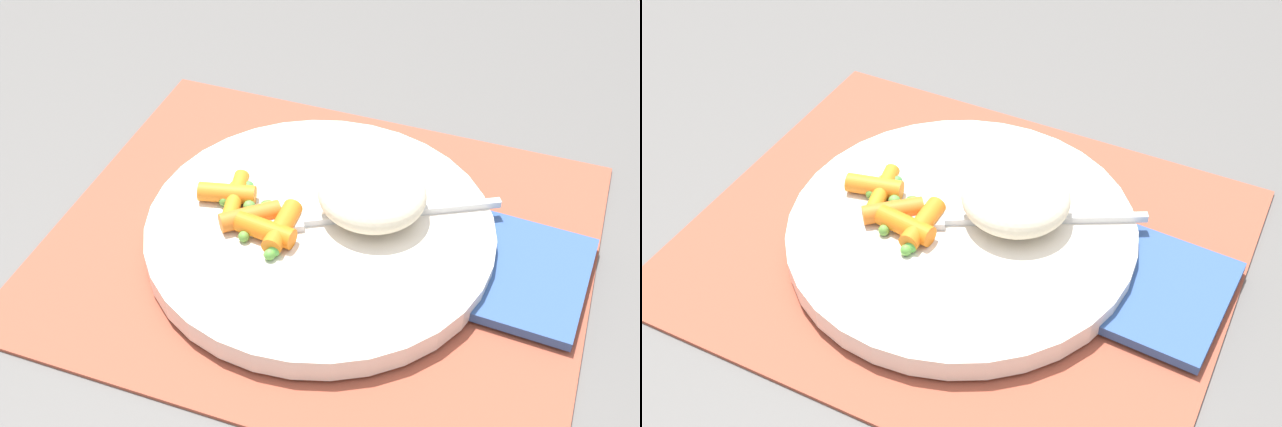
{
  "view_description": "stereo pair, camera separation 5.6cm",
  "coord_description": "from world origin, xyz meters",
  "views": [
    {
      "loc": [
        -0.16,
        0.44,
        0.46
      ],
      "look_at": [
        0.0,
        0.0,
        0.03
      ],
      "focal_mm": 47.19,
      "sensor_mm": 36.0,
      "label": 1
    },
    {
      "loc": [
        -0.21,
        0.42,
        0.46
      ],
      "look_at": [
        0.0,
        0.0,
        0.03
      ],
      "focal_mm": 47.19,
      "sensor_mm": 36.0,
      "label": 2
    }
  ],
  "objects": [
    {
      "name": "ground_plane",
      "position": [
        0.0,
        0.0,
        0.0
      ],
      "size": [
        2.4,
        2.4,
        0.0
      ],
      "primitive_type": "plane",
      "color": "#565451"
    },
    {
      "name": "rice_mound",
      "position": [
        -0.03,
        -0.02,
        0.04
      ],
      "size": [
        0.08,
        0.08,
        0.04
      ],
      "primitive_type": "ellipsoid",
      "color": "beige",
      "rests_on": "plate"
    },
    {
      "name": "carrot_portion",
      "position": [
        0.05,
        0.02,
        0.03
      ],
      "size": [
        0.09,
        0.07,
        0.02
      ],
      "color": "orange",
      "rests_on": "plate"
    },
    {
      "name": "fork",
      "position": [
        -0.02,
        -0.01,
        0.03
      ],
      "size": [
        0.18,
        0.1,
        0.01
      ],
      "color": "silver",
      "rests_on": "plate"
    },
    {
      "name": "placemat",
      "position": [
        0.0,
        0.0,
        0.0
      ],
      "size": [
        0.41,
        0.35,
        0.01
      ],
      "primitive_type": "cube",
      "color": "#9E4733",
      "rests_on": "ground_plane"
    },
    {
      "name": "plate",
      "position": [
        0.0,
        0.0,
        0.02
      ],
      "size": [
        0.27,
        0.27,
        0.02
      ],
      "primitive_type": "cylinder",
      "color": "silver",
      "rests_on": "placemat"
    },
    {
      "name": "napkin",
      "position": [
        -0.16,
        -0.01,
        0.01
      ],
      "size": [
        0.09,
        0.12,
        0.01
      ],
      "primitive_type": "cube",
      "rotation": [
        0.0,
        0.0,
        -0.06
      ],
      "color": "#33518C",
      "rests_on": "placemat"
    },
    {
      "name": "pea_scatter",
      "position": [
        0.05,
        0.01,
        0.03
      ],
      "size": [
        0.07,
        0.07,
        0.01
      ],
      "color": "#5B9431",
      "rests_on": "plate"
    }
  ]
}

